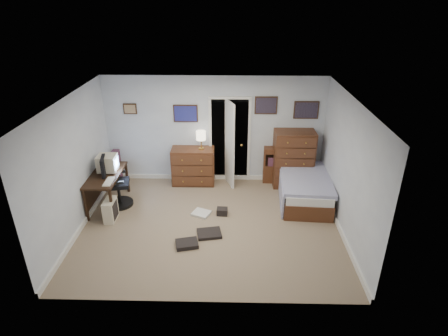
{
  "coord_description": "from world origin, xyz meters",
  "views": [
    {
      "loc": [
        0.41,
        -6.13,
        4.18
      ],
      "look_at": [
        0.26,
        0.3,
        1.1
      ],
      "focal_mm": 30.0,
      "sensor_mm": 36.0,
      "label": 1
    }
  ],
  "objects_px": {
    "low_dresser": "(193,166)",
    "tall_dresser": "(293,159)",
    "office_chair": "(115,187)",
    "bed": "(304,186)",
    "computer_desk": "(102,181)"
  },
  "relations": [
    {
      "from": "computer_desk",
      "to": "office_chair",
      "type": "height_order",
      "value": "office_chair"
    },
    {
      "from": "office_chair",
      "to": "tall_dresser",
      "type": "distance_m",
      "value": 4.0
    },
    {
      "from": "bed",
      "to": "office_chair",
      "type": "bearing_deg",
      "value": -170.61
    },
    {
      "from": "tall_dresser",
      "to": "bed",
      "type": "height_order",
      "value": "tall_dresser"
    },
    {
      "from": "office_chair",
      "to": "computer_desk",
      "type": "bearing_deg",
      "value": 171.36
    },
    {
      "from": "office_chair",
      "to": "tall_dresser",
      "type": "xyz_separation_m",
      "value": [
        3.85,
        1.04,
        0.23
      ]
    },
    {
      "from": "office_chair",
      "to": "low_dresser",
      "type": "relative_size",
      "value": 1.15
    },
    {
      "from": "low_dresser",
      "to": "tall_dresser",
      "type": "distance_m",
      "value": 2.32
    },
    {
      "from": "computer_desk",
      "to": "tall_dresser",
      "type": "relative_size",
      "value": 0.97
    },
    {
      "from": "office_chair",
      "to": "bed",
      "type": "relative_size",
      "value": 0.56
    },
    {
      "from": "low_dresser",
      "to": "bed",
      "type": "bearing_deg",
      "value": -15.4
    },
    {
      "from": "computer_desk",
      "to": "tall_dresser",
      "type": "distance_m",
      "value": 4.23
    },
    {
      "from": "tall_dresser",
      "to": "bed",
      "type": "xyz_separation_m",
      "value": [
        0.17,
        -0.64,
        -0.36
      ]
    },
    {
      "from": "computer_desk",
      "to": "tall_dresser",
      "type": "xyz_separation_m",
      "value": [
        4.1,
        1.05,
        0.09
      ]
    },
    {
      "from": "office_chair",
      "to": "low_dresser",
      "type": "bearing_deg",
      "value": 23.13
    }
  ]
}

